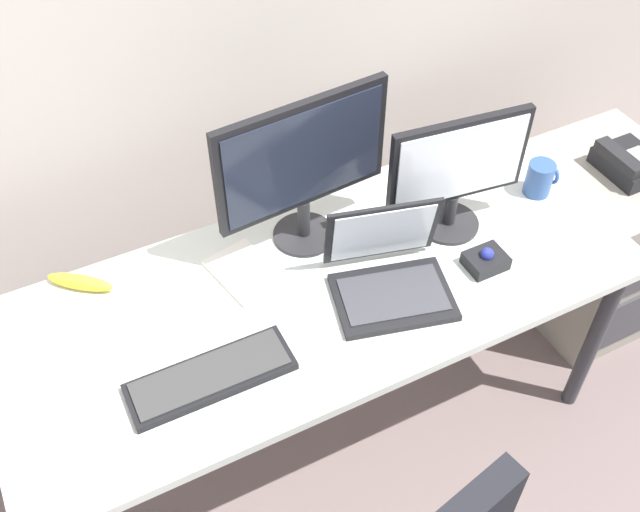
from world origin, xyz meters
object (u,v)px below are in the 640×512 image
Objects in this scene: monitor_main at (303,164)px; monitor_side at (458,170)px; file_cabinet at (596,241)px; desk_phone at (628,163)px; keyboard at (211,376)px; coffee_mug at (540,178)px; banana at (80,282)px; paper_notepad at (245,272)px; trackball_mouse at (486,260)px; laptop at (389,273)px.

monitor_side is (0.40, -0.15, -0.06)m from monitor_main.
file_cabinet is 3.40× the size of desk_phone.
desk_phone is 1.51m from keyboard.
banana is (-1.35, 0.25, -0.03)m from coffee_mug.
monitor_side is at bearing -13.62° from banana.
file_cabinet is at bearing -7.95° from monitor_main.
paper_notepad reaches higher than file_cabinet.
monitor_side is 0.99× the size of keyboard.
monitor_main is 1.24× the size of monitor_side.
file_cabinet is at bearing 63.22° from desk_phone.
monitor_main is 0.68m from banana.
coffee_mug is at bearing -10.43° from banana.
trackball_mouse is 1.02× the size of coffee_mug.
monitor_side reaches higher than trackball_mouse.
trackball_mouse is at bearing -150.60° from coffee_mug.
laptop is at bearing 168.80° from trackball_mouse.
laptop is at bearing -168.08° from coffee_mug.
monitor_side is (-0.68, 0.02, 0.21)m from desk_phone.
desk_phone is 0.40× the size of monitor_main.
coffee_mug is (0.72, -0.15, -0.21)m from monitor_main.
keyboard reaches higher than file_cabinet.
monitor_main is (-1.09, 0.15, 0.65)m from file_cabinet.
monitor_side is at bearing 179.97° from coffee_mug.
monitor_main is at bearing 172.05° from file_cabinet.
desk_phone is 1.05× the size of banana.
monitor_main reaches higher than desk_phone.
laptop is 0.83m from banana.
banana is (-1.71, 0.25, 0.40)m from file_cabinet.
banana is at bearing 171.09° from desk_phone.
trackball_mouse reaches higher than keyboard.
coffee_mug is (-0.36, 0.00, 0.43)m from file_cabinet.
file_cabinet is 1.85× the size of laptop.
trackball_mouse is (0.28, -0.06, -0.03)m from laptop.
paper_notepad is at bearing 53.65° from keyboard.
keyboard is 2.16× the size of banana.
laptop reaches higher than paper_notepad.
monitor_main is 0.77m from coffee_mug.
file_cabinet is at bearing -0.41° from coffee_mug.
monitor_side reaches higher than desk_phone.
monitor_main is at bearing 168.33° from coffee_mug.
trackball_mouse is (0.82, 0.01, 0.01)m from keyboard.
laptop is at bearing -67.20° from monitor_main.
paper_notepad is at bearing 155.56° from trackball_mouse.
laptop is 0.29m from trackball_mouse.
trackball_mouse reaches higher than file_cabinet.
coffee_mug is (-0.36, 0.02, 0.06)m from desk_phone.
desk_phone is 1.82× the size of trackball_mouse.
keyboard is (-1.51, -0.19, 0.39)m from file_cabinet.
file_cabinet is 3.27× the size of paper_notepad.
desk_phone is at bearing -8.91° from banana.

